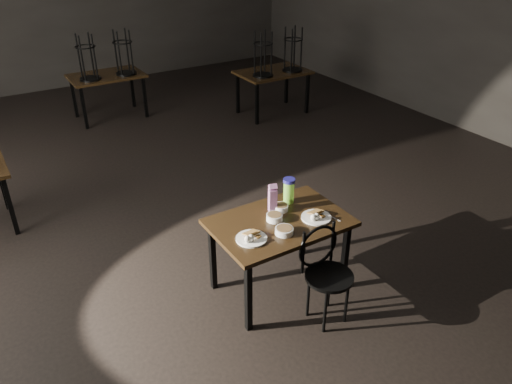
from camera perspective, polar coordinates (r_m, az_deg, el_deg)
room at (r=5.01m, az=-9.37°, el=19.80°), size 12.00×12.04×3.22m
main_table at (r=4.46m, az=2.72°, el=-4.14°), size 1.20×0.80×0.75m
plate_left at (r=4.15m, az=-0.53°, el=-5.20°), size 0.26×0.26×0.08m
plate_right at (r=4.46m, az=6.91°, el=-2.75°), size 0.27×0.27×0.09m
bowl_near at (r=4.40m, az=2.12°, el=-2.88°), size 0.15×0.15×0.06m
bowl_far at (r=4.55m, az=2.85°, el=-1.77°), size 0.14×0.14×0.05m
bowl_big at (r=4.23m, az=3.24°, el=-4.42°), size 0.16×0.16×0.05m
juice_carton at (r=4.48m, az=1.92°, el=-0.77°), size 0.09×0.09×0.28m
water_bottle at (r=4.64m, az=3.77°, el=0.20°), size 0.14×0.14×0.24m
spoon at (r=4.55m, az=8.24°, el=-2.44°), size 0.06×0.21×0.01m
bentwood_chair at (r=4.29m, az=7.85°, el=-8.53°), size 0.41×0.41×0.87m
bg_table_right at (r=8.77m, az=2.08°, el=13.58°), size 1.20×0.80×1.48m
bg_table_far at (r=8.92m, az=-16.71°, el=12.67°), size 1.20×0.80×1.48m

